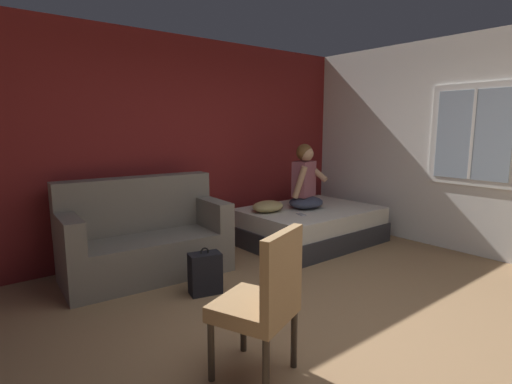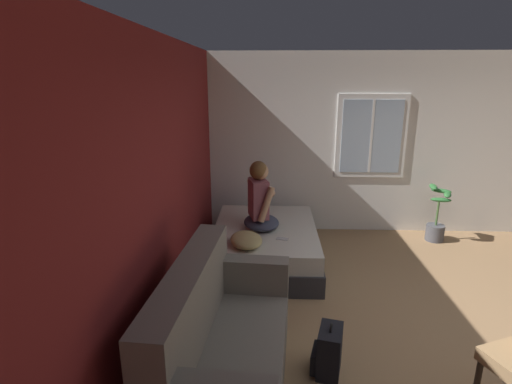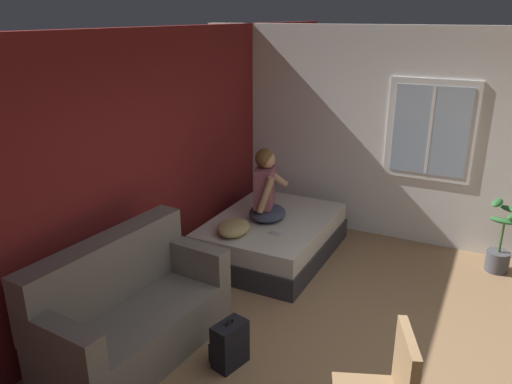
{
  "view_description": "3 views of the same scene",
  "coord_description": "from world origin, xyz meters",
  "px_view_note": "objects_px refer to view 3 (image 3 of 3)",
  "views": [
    {
      "loc": [
        -2.33,
        -1.75,
        1.6
      ],
      "look_at": [
        0.34,
        1.57,
        0.89
      ],
      "focal_mm": 28.0,
      "sensor_mm": 36.0,
      "label": 1
    },
    {
      "loc": [
        -3.2,
        1.88,
        2.35
      ],
      "look_at": [
        0.86,
        2.04,
        1.17
      ],
      "focal_mm": 28.0,
      "sensor_mm": 36.0,
      "label": 2
    },
    {
      "loc": [
        -3.46,
        -0.39,
        2.82
      ],
      "look_at": [
        0.87,
        1.8,
        1.08
      ],
      "focal_mm": 35.0,
      "sensor_mm": 36.0,
      "label": 3
    }
  ],
  "objects_px": {
    "person_seated": "(266,191)",
    "potted_plant": "(500,247)",
    "couch": "(130,312)",
    "cell_phone": "(275,233)",
    "throw_pillow": "(234,228)",
    "backpack": "(229,345)",
    "bed": "(272,237)"
  },
  "relations": [
    {
      "from": "person_seated",
      "to": "potted_plant",
      "type": "distance_m",
      "value": 2.76
    },
    {
      "from": "couch",
      "to": "cell_phone",
      "type": "distance_m",
      "value": 1.94
    },
    {
      "from": "throw_pillow",
      "to": "couch",
      "type": "bearing_deg",
      "value": 176.82
    },
    {
      "from": "cell_phone",
      "to": "person_seated",
      "type": "bearing_deg",
      "value": -126.79
    },
    {
      "from": "throw_pillow",
      "to": "potted_plant",
      "type": "xyz_separation_m",
      "value": [
        1.39,
        -2.71,
        -0.25
      ]
    },
    {
      "from": "throw_pillow",
      "to": "cell_phone",
      "type": "distance_m",
      "value": 0.47
    },
    {
      "from": "throw_pillow",
      "to": "cell_phone",
      "type": "bearing_deg",
      "value": -64.3
    },
    {
      "from": "couch",
      "to": "throw_pillow",
      "type": "xyz_separation_m",
      "value": [
        1.67,
        -0.09,
        0.16
      ]
    },
    {
      "from": "person_seated",
      "to": "backpack",
      "type": "bearing_deg",
      "value": -162.78
    },
    {
      "from": "backpack",
      "to": "bed",
      "type": "bearing_deg",
      "value": 15.19
    },
    {
      "from": "potted_plant",
      "to": "person_seated",
      "type": "bearing_deg",
      "value": 108.09
    },
    {
      "from": "backpack",
      "to": "cell_phone",
      "type": "bearing_deg",
      "value": 11.65
    },
    {
      "from": "couch",
      "to": "cell_phone",
      "type": "relative_size",
      "value": 12.21
    },
    {
      "from": "throw_pillow",
      "to": "potted_plant",
      "type": "distance_m",
      "value": 3.06
    },
    {
      "from": "backpack",
      "to": "person_seated",
      "type": "bearing_deg",
      "value": 17.22
    },
    {
      "from": "bed",
      "to": "backpack",
      "type": "xyz_separation_m",
      "value": [
        -2.03,
        -0.55,
        -0.04
      ]
    },
    {
      "from": "backpack",
      "to": "cell_phone",
      "type": "height_order",
      "value": "cell_phone"
    },
    {
      "from": "throw_pillow",
      "to": "potted_plant",
      "type": "bearing_deg",
      "value": -62.92
    },
    {
      "from": "couch",
      "to": "potted_plant",
      "type": "height_order",
      "value": "couch"
    },
    {
      "from": "couch",
      "to": "cell_phone",
      "type": "bearing_deg",
      "value": -15.27
    },
    {
      "from": "person_seated",
      "to": "potted_plant",
      "type": "height_order",
      "value": "person_seated"
    },
    {
      "from": "cell_phone",
      "to": "potted_plant",
      "type": "relative_size",
      "value": 0.17
    },
    {
      "from": "person_seated",
      "to": "throw_pillow",
      "type": "height_order",
      "value": "person_seated"
    },
    {
      "from": "cell_phone",
      "to": "backpack",
      "type": "bearing_deg",
      "value": 26.09
    },
    {
      "from": "backpack",
      "to": "throw_pillow",
      "type": "relative_size",
      "value": 0.95
    },
    {
      "from": "backpack",
      "to": "potted_plant",
      "type": "distance_m",
      "value": 3.44
    },
    {
      "from": "couch",
      "to": "person_seated",
      "type": "xyz_separation_m",
      "value": [
        2.22,
        -0.23,
        0.44
      ]
    },
    {
      "from": "potted_plant",
      "to": "bed",
      "type": "bearing_deg",
      "value": 107.71
    },
    {
      "from": "bed",
      "to": "cell_phone",
      "type": "xyz_separation_m",
      "value": [
        -0.39,
        -0.21,
        0.25
      ]
    },
    {
      "from": "throw_pillow",
      "to": "potted_plant",
      "type": "height_order",
      "value": "potted_plant"
    },
    {
      "from": "backpack",
      "to": "throw_pillow",
      "type": "xyz_separation_m",
      "value": [
        1.44,
        0.76,
        0.36
      ]
    },
    {
      "from": "bed",
      "to": "throw_pillow",
      "type": "bearing_deg",
      "value": 160.62
    }
  ]
}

